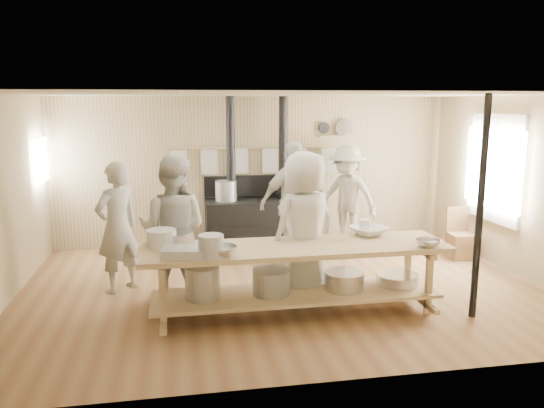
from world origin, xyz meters
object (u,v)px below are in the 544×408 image
at_px(stove, 258,218).
at_px(cook_center, 305,228).
at_px(prep_table, 295,272).
at_px(chair, 460,243).
at_px(cook_by_window, 347,196).
at_px(cook_right, 295,203).
at_px(cook_far_left, 117,227).
at_px(roasting_pan, 184,253).
at_px(cook_left, 173,229).

distance_m(stove, cook_center, 2.67).
bearing_deg(prep_table, chair, 29.66).
height_order(cook_center, cook_by_window, cook_center).
bearing_deg(cook_right, prep_table, 69.23).
bearing_deg(cook_far_left, prep_table, 110.18).
relative_size(stove, cook_far_left, 1.49).
relative_size(cook_by_window, roasting_pan, 3.84).
relative_size(prep_table, cook_right, 1.87).
distance_m(cook_by_window, roasting_pan, 4.22).
relative_size(cook_far_left, cook_center, 0.91).
distance_m(stove, chair, 3.40).
bearing_deg(chair, roasting_pan, -152.29).
bearing_deg(cook_center, cook_left, -37.85).
distance_m(stove, cook_far_left, 2.83).
bearing_deg(prep_table, cook_left, 152.40).
distance_m(cook_far_left, cook_left, 0.87).
height_order(cook_right, cook_by_window, cook_right).
bearing_deg(cook_right, cook_center, 73.30).
height_order(stove, chair, stove).
relative_size(chair, roasting_pan, 1.77).
bearing_deg(cook_by_window, cook_right, -97.55).
distance_m(cook_center, cook_right, 1.61).
bearing_deg(prep_table, cook_by_window, 61.41).
height_order(stove, roasting_pan, stove).
bearing_deg(stove, cook_by_window, -6.17).
distance_m(stove, cook_right, 1.21).
height_order(stove, cook_by_window, stove).
distance_m(cook_by_window, chair, 2.03).
height_order(cook_left, cook_center, cook_center).
bearing_deg(prep_table, cook_right, 77.58).
height_order(stove, cook_far_left, stove).
bearing_deg(cook_by_window, cook_far_left, -111.50).
xyz_separation_m(stove, cook_center, (0.20, -2.63, 0.44)).
xyz_separation_m(prep_table, cook_right, (0.44, 1.98, 0.44)).
distance_m(cook_left, roasting_pan, 1.01).
distance_m(prep_table, cook_center, 0.62).
bearing_deg(cook_left, roasting_pan, 113.53).
bearing_deg(cook_center, cook_far_left, -44.88).
bearing_deg(roasting_pan, cook_right, 52.27).
height_order(cook_by_window, chair, cook_by_window).
relative_size(cook_center, cook_right, 1.00).
height_order(prep_table, cook_right, cook_right).
height_order(cook_far_left, cook_left, cook_left).
distance_m(cook_left, cook_center, 1.66).
bearing_deg(cook_center, stove, -111.32).
distance_m(stove, roasting_pan, 3.54).
height_order(stove, cook_right, stove).
distance_m(cook_right, chair, 2.82).
bearing_deg(chair, cook_by_window, 149.74).
xyz_separation_m(cook_left, cook_by_window, (2.97, 2.11, -0.04)).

